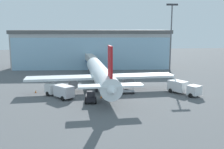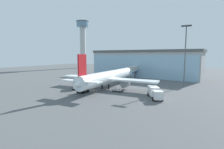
{
  "view_description": "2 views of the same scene",
  "coord_description": "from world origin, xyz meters",
  "px_view_note": "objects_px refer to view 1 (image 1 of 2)",
  "views": [
    {
      "loc": [
        -2.95,
        -51.56,
        13.79
      ],
      "look_at": [
        3.55,
        8.42,
        3.0
      ],
      "focal_mm": 42.0,
      "sensor_mm": 36.0,
      "label": 1
    },
    {
      "loc": [
        29.68,
        -42.01,
        10.71
      ],
      "look_at": [
        1.31,
        7.17,
        4.27
      ],
      "focal_mm": 28.0,
      "sensor_mm": 36.0,
      "label": 2
    }
  ],
  "objects_px": {
    "apron_light_mast": "(171,34)",
    "baggage_cart": "(128,91)",
    "catering_truck": "(60,90)",
    "safety_cone_wingtip": "(36,91)",
    "airplane": "(101,75)",
    "jet_bridge": "(91,60)",
    "safety_cone_nose": "(101,97)",
    "pushback_tug": "(91,97)",
    "fuel_truck": "(183,87)"
  },
  "relations": [
    {
      "from": "jet_bridge",
      "to": "baggage_cart",
      "type": "xyz_separation_m",
      "value": [
        6.99,
        -26.85,
        -3.64
      ]
    },
    {
      "from": "apron_light_mast",
      "to": "fuel_truck",
      "type": "distance_m",
      "value": 23.39
    },
    {
      "from": "apron_light_mast",
      "to": "safety_cone_nose",
      "type": "distance_m",
      "value": 32.68
    },
    {
      "from": "safety_cone_nose",
      "to": "safety_cone_wingtip",
      "type": "relative_size",
      "value": 1.0
    },
    {
      "from": "fuel_truck",
      "to": "safety_cone_nose",
      "type": "distance_m",
      "value": 17.4
    },
    {
      "from": "airplane",
      "to": "pushback_tug",
      "type": "distance_m",
      "value": 10.55
    },
    {
      "from": "airplane",
      "to": "catering_truck",
      "type": "bearing_deg",
      "value": 120.48
    },
    {
      "from": "jet_bridge",
      "to": "catering_truck",
      "type": "xyz_separation_m",
      "value": [
        -7.03,
        -28.5,
        -2.68
      ]
    },
    {
      "from": "apron_light_mast",
      "to": "airplane",
      "type": "height_order",
      "value": "apron_light_mast"
    },
    {
      "from": "apron_light_mast",
      "to": "fuel_truck",
      "type": "relative_size",
      "value": 2.75
    },
    {
      "from": "fuel_truck",
      "to": "safety_cone_nose",
      "type": "height_order",
      "value": "fuel_truck"
    },
    {
      "from": "jet_bridge",
      "to": "pushback_tug",
      "type": "bearing_deg",
      "value": 172.31
    },
    {
      "from": "apron_light_mast",
      "to": "baggage_cart",
      "type": "relative_size",
      "value": 7.24
    },
    {
      "from": "airplane",
      "to": "pushback_tug",
      "type": "xyz_separation_m",
      "value": [
        -2.54,
        -9.92,
        -2.51
      ]
    },
    {
      "from": "airplane",
      "to": "jet_bridge",
      "type": "bearing_deg",
      "value": 0.74
    },
    {
      "from": "jet_bridge",
      "to": "catering_truck",
      "type": "relative_size",
      "value": 1.72
    },
    {
      "from": "baggage_cart",
      "to": "safety_cone_nose",
      "type": "distance_m",
      "value": 6.62
    },
    {
      "from": "catering_truck",
      "to": "safety_cone_wingtip",
      "type": "bearing_deg",
      "value": 10.79
    },
    {
      "from": "catering_truck",
      "to": "safety_cone_nose",
      "type": "height_order",
      "value": "catering_truck"
    },
    {
      "from": "jet_bridge",
      "to": "pushback_tug",
      "type": "distance_m",
      "value": 32.93
    },
    {
      "from": "apron_light_mast",
      "to": "airplane",
      "type": "bearing_deg",
      "value": -144.68
    },
    {
      "from": "apron_light_mast",
      "to": "catering_truck",
      "type": "distance_m",
      "value": 37.37
    },
    {
      "from": "catering_truck",
      "to": "safety_cone_nose",
      "type": "xyz_separation_m",
      "value": [
        8.16,
        -1.4,
        -1.19
      ]
    },
    {
      "from": "airplane",
      "to": "safety_cone_wingtip",
      "type": "bearing_deg",
      "value": 91.58
    },
    {
      "from": "airplane",
      "to": "apron_light_mast",
      "type": "bearing_deg",
      "value": -57.75
    },
    {
      "from": "safety_cone_nose",
      "to": "pushback_tug",
      "type": "bearing_deg",
      "value": -126.96
    },
    {
      "from": "fuel_truck",
      "to": "safety_cone_wingtip",
      "type": "height_order",
      "value": "fuel_truck"
    },
    {
      "from": "pushback_tug",
      "to": "safety_cone_wingtip",
      "type": "xyz_separation_m",
      "value": [
        -11.58,
        8.78,
        -0.7
      ]
    },
    {
      "from": "pushback_tug",
      "to": "fuel_truck",
      "type": "bearing_deg",
      "value": -76.08
    },
    {
      "from": "apron_light_mast",
      "to": "pushback_tug",
      "type": "relative_size",
      "value": 6.26
    },
    {
      "from": "airplane",
      "to": "safety_cone_wingtip",
      "type": "height_order",
      "value": "airplane"
    },
    {
      "from": "jet_bridge",
      "to": "fuel_truck",
      "type": "height_order",
      "value": "jet_bridge"
    },
    {
      "from": "fuel_truck",
      "to": "pushback_tug",
      "type": "xyz_separation_m",
      "value": [
        -19.45,
        -4.21,
        -0.49
      ]
    },
    {
      "from": "catering_truck",
      "to": "safety_cone_wingtip",
      "type": "distance_m",
      "value": 7.27
    },
    {
      "from": "jet_bridge",
      "to": "baggage_cart",
      "type": "height_order",
      "value": "jet_bridge"
    },
    {
      "from": "jet_bridge",
      "to": "fuel_truck",
      "type": "distance_m",
      "value": 34.09
    },
    {
      "from": "apron_light_mast",
      "to": "safety_cone_nose",
      "type": "relative_size",
      "value": 37.0
    },
    {
      "from": "jet_bridge",
      "to": "safety_cone_nose",
      "type": "xyz_separation_m",
      "value": [
        1.13,
        -29.91,
        -3.87
      ]
    },
    {
      "from": "pushback_tug",
      "to": "baggage_cart",
      "type": "bearing_deg",
      "value": -51.86
    },
    {
      "from": "jet_bridge",
      "to": "fuel_truck",
      "type": "relative_size",
      "value": 1.62
    },
    {
      "from": "airplane",
      "to": "fuel_truck",
      "type": "xyz_separation_m",
      "value": [
        16.91,
        -5.72,
        -2.02
      ]
    },
    {
      "from": "fuel_truck",
      "to": "airplane",
      "type": "bearing_deg",
      "value": -139.21
    },
    {
      "from": "fuel_truck",
      "to": "safety_cone_wingtip",
      "type": "xyz_separation_m",
      "value": [
        -31.03,
        4.57,
        -1.19
      ]
    },
    {
      "from": "jet_bridge",
      "to": "safety_cone_wingtip",
      "type": "height_order",
      "value": "jet_bridge"
    },
    {
      "from": "jet_bridge",
      "to": "airplane",
      "type": "bearing_deg",
      "value": 177.89
    },
    {
      "from": "catering_truck",
      "to": "pushback_tug",
      "type": "height_order",
      "value": "catering_truck"
    },
    {
      "from": "fuel_truck",
      "to": "safety_cone_wingtip",
      "type": "relative_size",
      "value": 13.46
    },
    {
      "from": "airplane",
      "to": "baggage_cart",
      "type": "xyz_separation_m",
      "value": [
        5.47,
        -4.01,
        -2.99
      ]
    },
    {
      "from": "apron_light_mast",
      "to": "fuel_truck",
      "type": "bearing_deg",
      "value": -100.98
    },
    {
      "from": "pushback_tug",
      "to": "safety_cone_wingtip",
      "type": "relative_size",
      "value": 5.91
    }
  ]
}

